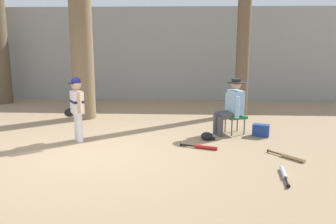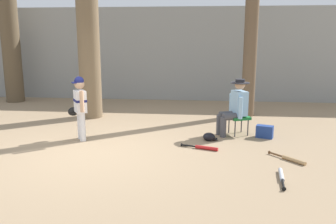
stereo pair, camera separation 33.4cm
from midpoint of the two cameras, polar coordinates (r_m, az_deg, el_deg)
ground_plane at (r=6.71m, az=-13.76°, el=-6.47°), size 60.00×60.00×0.00m
concrete_back_wall at (r=11.96m, az=-6.33°, el=9.17°), size 18.00×0.36×2.98m
tree_near_player at (r=9.36m, az=-14.91°, el=15.63°), size 0.88×0.88×6.37m
tree_behind_spectator at (r=9.62m, az=11.07°, el=14.39°), size 0.45×0.45×5.46m
young_ballplayer at (r=7.37m, az=-15.64°, el=1.08°), size 0.50×0.52×1.31m
folding_stool at (r=7.84m, az=9.44°, el=-0.82°), size 0.52×0.52×0.41m
seated_spectator at (r=7.74m, az=8.86°, el=1.12°), size 0.67×0.54×1.20m
handbag_beside_stool at (r=7.78m, az=13.41°, el=-2.87°), size 0.38×0.28×0.26m
bat_wood_tan at (r=6.54m, az=17.51°, el=-6.88°), size 0.54×0.60×0.07m
bat_red_barrel at (r=6.80m, az=4.20°, el=-5.61°), size 0.71×0.29×0.07m
bat_aluminum_silver at (r=5.75m, az=16.41°, el=-9.48°), size 0.16×0.75×0.07m
batting_helmet_black at (r=7.37m, az=4.94°, el=-3.89°), size 0.29×0.23×0.17m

